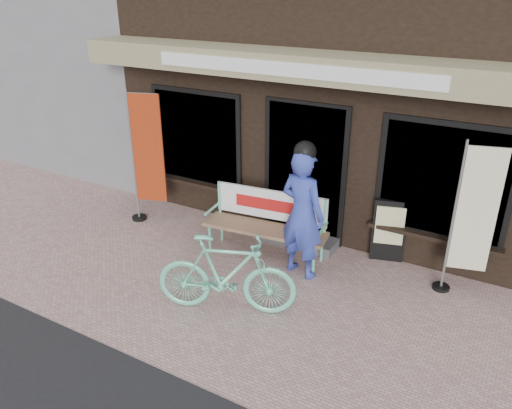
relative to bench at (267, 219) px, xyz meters
The scene contains 9 objects.
ground 1.39m from the bench, 79.25° to the right, with size 70.00×70.00×0.00m, color #C09A93.
storefront 4.44m from the bench, 86.40° to the left, with size 7.00×6.77×6.00m.
neighbor_left_near 9.66m from the bench, 152.71° to the left, with size 10.00×7.00×6.40m, color slate.
bench is the anchor object (origin of this frame).
person 0.80m from the bench, 20.37° to the right, with size 0.74×0.57×1.94m.
bicycle 1.51m from the bench, 81.05° to the right, with size 0.49×1.74×1.04m, color #6DD5AE.
nobori_red 2.34m from the bench, behind, with size 0.67×0.35×2.26m.
nobori_cream 2.76m from the bench, ahead, with size 0.62×0.28×2.09m.
menu_stand 1.76m from the bench, 23.51° to the left, with size 0.48×0.23×0.95m.
Camera 1 is at (2.86, -4.57, 3.81)m, focal length 35.00 mm.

